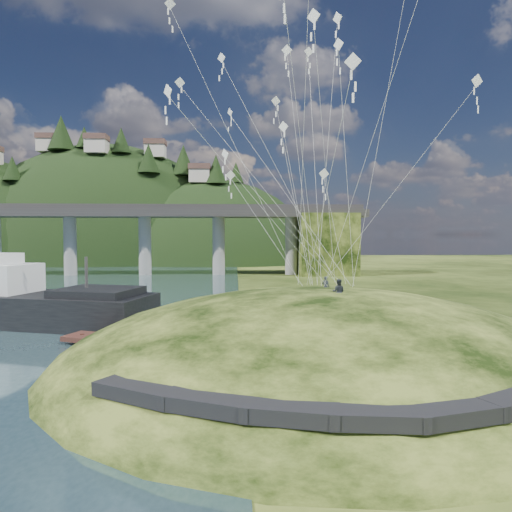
{
  "coord_description": "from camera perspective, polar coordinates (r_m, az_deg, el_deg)",
  "views": [
    {
      "loc": [
        2.49,
        -26.96,
        8.55
      ],
      "look_at": [
        4.0,
        6.0,
        7.0
      ],
      "focal_mm": 32.0,
      "sensor_mm": 36.0,
      "label": 1
    }
  ],
  "objects": [
    {
      "name": "kite_swarm",
      "position": [
        32.41,
        4.81,
        23.3
      ],
      "size": [
        20.16,
        17.22,
        15.88
      ],
      "color": "white",
      "rests_on": "ground"
    },
    {
      "name": "bridge",
      "position": [
        101.26,
        -19.27,
        3.19
      ],
      "size": [
        160.0,
        11.0,
        15.0
      ],
      "color": "#2D2B2B",
      "rests_on": "ground"
    },
    {
      "name": "grass_hill",
      "position": [
        31.15,
        8.03,
        -16.16
      ],
      "size": [
        36.0,
        32.0,
        13.0
      ],
      "color": "black",
      "rests_on": "ground"
    },
    {
      "name": "wooden_dock",
      "position": [
        35.21,
        -12.64,
        -10.63
      ],
      "size": [
        15.03,
        7.93,
        1.09
      ],
      "color": "#371B16",
      "rests_on": "ground"
    },
    {
      "name": "far_ridge",
      "position": [
        156.9,
        -19.72,
        -3.32
      ],
      "size": [
        153.0,
        70.0,
        94.5
      ],
      "color": "black",
      "rests_on": "ground"
    },
    {
      "name": "kite_flyers",
      "position": [
        29.75,
        9.82,
        -2.75
      ],
      "size": [
        0.98,
        3.84,
        1.65
      ],
      "color": "#272C34",
      "rests_on": "ground"
    },
    {
      "name": "work_barge",
      "position": [
        49.29,
        -27.52,
        -5.01
      ],
      "size": [
        26.12,
        13.52,
        8.82
      ],
      "color": "black",
      "rests_on": "ground"
    },
    {
      "name": "footpath",
      "position": [
        19.05,
        13.28,
        -17.22
      ],
      "size": [
        22.29,
        5.84,
        0.83
      ],
      "color": "black",
      "rests_on": "ground"
    },
    {
      "name": "ground",
      "position": [
        28.39,
        -7.79,
        -14.86
      ],
      "size": [
        320.0,
        320.0,
        0.0
      ],
      "primitive_type": "plane",
      "color": "black",
      "rests_on": "ground"
    }
  ]
}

